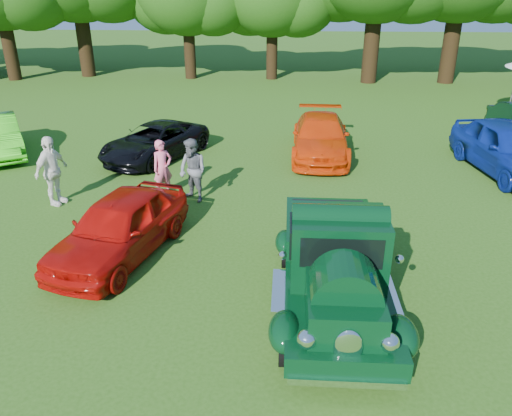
# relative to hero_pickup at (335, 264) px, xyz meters

# --- Properties ---
(ground) EXTENTS (120.00, 120.00, 0.00)m
(ground) POSITION_rel_hero_pickup_xyz_m (-1.90, 0.41, -0.87)
(ground) COLOR #295012
(ground) RESTS_ON ground
(hero_pickup) EXTENTS (2.38, 5.11, 2.00)m
(hero_pickup) POSITION_rel_hero_pickup_xyz_m (0.00, 0.00, 0.00)
(hero_pickup) COLOR black
(hero_pickup) RESTS_ON ground
(red_convertible) EXTENTS (2.72, 4.49, 1.43)m
(red_convertible) POSITION_rel_hero_pickup_xyz_m (-4.66, 1.61, -0.15)
(red_convertible) COLOR #A20B06
(red_convertible) RESTS_ON ground
(back_car_black) EXTENTS (3.69, 4.81, 1.21)m
(back_car_black) POSITION_rel_hero_pickup_xyz_m (-5.59, 8.49, -0.26)
(back_car_black) COLOR black
(back_car_black) RESTS_ON ground
(back_car_orange) EXTENTS (2.13, 4.88, 1.39)m
(back_car_orange) POSITION_rel_hero_pickup_xyz_m (0.24, 9.15, -0.17)
(back_car_orange) COLOR red
(back_car_orange) RESTS_ON ground
(back_car_blue) EXTENTS (2.72, 5.19, 1.68)m
(back_car_blue) POSITION_rel_hero_pickup_xyz_m (6.19, 7.75, -0.02)
(back_car_blue) COLOR navy
(back_car_blue) RESTS_ON ground
(spectator_pink) EXTENTS (0.72, 0.70, 1.67)m
(spectator_pink) POSITION_rel_hero_pickup_xyz_m (-4.51, 5.16, -0.03)
(spectator_pink) COLOR #F66588
(spectator_pink) RESTS_ON ground
(spectator_grey) EXTENTS (1.11, 1.07, 1.81)m
(spectator_grey) POSITION_rel_hero_pickup_xyz_m (-3.57, 4.82, 0.04)
(spectator_grey) COLOR slate
(spectator_grey) RESTS_ON ground
(spectator_white) EXTENTS (0.82, 1.24, 1.96)m
(spectator_white) POSITION_rel_hero_pickup_xyz_m (-7.40, 4.34, 0.11)
(spectator_white) COLOR white
(spectator_white) RESTS_ON ground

